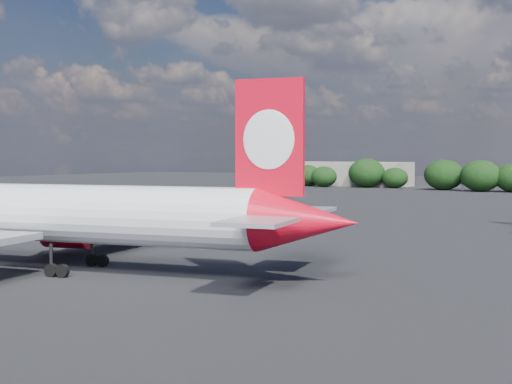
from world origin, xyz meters
The scene contains 4 objects.
ground centered at (0.00, 60.00, 0.00)m, with size 500.00×500.00×0.00m, color black.
qantas_airliner centered at (-7.16, 16.78, 5.03)m, with size 50.23×48.05×16.51m.
terminal_building centered at (-65.00, 192.00, 4.00)m, with size 42.00×16.00×8.00m.
highway_sign centered at (-18.00, 176.00, 3.13)m, with size 6.00×0.30×4.50m.
Camera 1 is at (41.65, -27.15, 10.45)m, focal length 50.00 mm.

